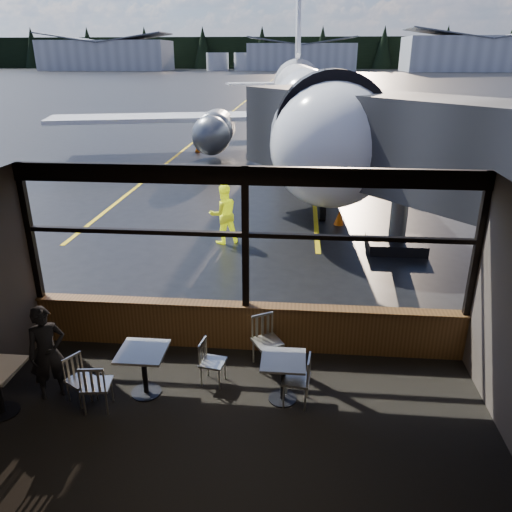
# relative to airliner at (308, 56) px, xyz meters

# --- Properties ---
(ground_plane) EXTENTS (520.00, 520.00, 0.00)m
(ground_plane) POSITION_rel_airliner_xyz_m (-1.13, 100.54, -5.16)
(ground_plane) COLOR black
(ground_plane) RESTS_ON ground
(carpet_floor) EXTENTS (8.00, 6.00, 0.01)m
(carpet_floor) POSITION_rel_airliner_xyz_m (-1.13, -22.46, -5.15)
(carpet_floor) COLOR black
(carpet_floor) RESTS_ON ground
(ceiling) EXTENTS (8.00, 6.00, 0.04)m
(ceiling) POSITION_rel_airliner_xyz_m (-1.13, -22.46, -1.66)
(ceiling) COLOR #38332D
(ceiling) RESTS_ON ground
(window_sill) EXTENTS (8.00, 0.28, 0.90)m
(window_sill) POSITION_rel_airliner_xyz_m (-1.13, -19.46, -4.71)
(window_sill) COLOR #56361A
(window_sill) RESTS_ON ground
(window_header) EXTENTS (8.00, 0.18, 0.30)m
(window_header) POSITION_rel_airliner_xyz_m (-1.13, -19.46, -1.81)
(window_header) COLOR black
(window_header) RESTS_ON ground
(mullion_left) EXTENTS (0.12, 0.12, 2.60)m
(mullion_left) POSITION_rel_airliner_xyz_m (-5.08, -19.46, -2.96)
(mullion_left) COLOR black
(mullion_left) RESTS_ON ground
(mullion_centre) EXTENTS (0.12, 0.12, 2.60)m
(mullion_centre) POSITION_rel_airliner_xyz_m (-1.13, -19.46, -2.96)
(mullion_centre) COLOR black
(mullion_centre) RESTS_ON ground
(mullion_right) EXTENTS (0.12, 0.12, 2.60)m
(mullion_right) POSITION_rel_airliner_xyz_m (2.82, -19.46, -2.96)
(mullion_right) COLOR black
(mullion_right) RESTS_ON ground
(window_transom) EXTENTS (8.00, 0.10, 0.08)m
(window_transom) POSITION_rel_airliner_xyz_m (-1.13, -19.46, -2.86)
(window_transom) COLOR black
(window_transom) RESTS_ON ground
(airliner) EXTENTS (29.80, 35.13, 10.31)m
(airliner) POSITION_rel_airliner_xyz_m (0.00, 0.00, 0.00)
(airliner) COLOR white
(airliner) RESTS_ON ground_plane
(jet_bridge) EXTENTS (9.67, 11.81, 5.16)m
(jet_bridge) POSITION_rel_airliner_xyz_m (2.47, -13.96, -2.58)
(jet_bridge) COLOR #2F2F31
(jet_bridge) RESTS_ON ground_plane
(cafe_table_near) EXTENTS (0.70, 0.70, 0.77)m
(cafe_table_near) POSITION_rel_airliner_xyz_m (-0.38, -20.95, -4.77)
(cafe_table_near) COLOR gray
(cafe_table_near) RESTS_ON carpet_floor
(cafe_table_mid) EXTENTS (0.75, 0.75, 0.83)m
(cafe_table_mid) POSITION_rel_airliner_xyz_m (-2.64, -20.98, -4.74)
(cafe_table_mid) COLOR gray
(cafe_table_mid) RESTS_ON carpet_floor
(chair_near_e) EXTENTS (0.53, 0.53, 0.89)m
(chair_near_e) POSITION_rel_airliner_xyz_m (-0.17, -21.01, -4.71)
(chair_near_e) COLOR #B8B2A6
(chair_near_e) RESTS_ON carpet_floor
(chair_near_w) EXTENTS (0.51, 0.51, 0.82)m
(chair_near_w) POSITION_rel_airliner_xyz_m (-1.57, -20.61, -4.75)
(chair_near_w) COLOR beige
(chair_near_w) RESTS_ON carpet_floor
(chair_near_n) EXTENTS (0.72, 0.72, 0.97)m
(chair_near_n) POSITION_rel_airliner_xyz_m (-0.70, -20.01, -4.67)
(chair_near_n) COLOR #ACA89C
(chair_near_n) RESTS_ON carpet_floor
(chair_mid_s) EXTENTS (0.54, 0.54, 0.89)m
(chair_mid_s) POSITION_rel_airliner_xyz_m (-3.26, -21.43, -4.71)
(chair_mid_s) COLOR #BBB6A8
(chair_mid_s) RESTS_ON carpet_floor
(chair_mid_w) EXTENTS (0.60, 0.60, 0.80)m
(chair_mid_w) POSITION_rel_airliner_xyz_m (-3.59, -21.26, -4.76)
(chair_mid_w) COLOR #BCB6AA
(chair_mid_w) RESTS_ON carpet_floor
(passenger) EXTENTS (0.70, 0.65, 1.61)m
(passenger) POSITION_rel_airliner_xyz_m (-4.14, -21.15, -4.35)
(passenger) COLOR black
(passenger) RESTS_ON carpet_floor
(ground_crew) EXTENTS (1.06, 0.98, 1.76)m
(ground_crew) POSITION_rel_airliner_xyz_m (-2.42, -13.75, -4.27)
(ground_crew) COLOR #BFF219
(ground_crew) RESTS_ON ground_plane
(cone_nose) EXTENTS (0.33, 0.33, 0.46)m
(cone_nose) POSITION_rel_airliner_xyz_m (1.11, -11.74, -4.92)
(cone_nose) COLOR #DD4906
(cone_nose) RESTS_ON ground_plane
(cone_wing) EXTENTS (0.35, 0.35, 0.48)m
(cone_wing) POSITION_rel_airliner_xyz_m (-6.16, 0.95, -4.91)
(cone_wing) COLOR #EA5B07
(cone_wing) RESTS_ON ground_plane
(hangar_left) EXTENTS (45.00, 18.00, 11.00)m
(hangar_left) POSITION_rel_airliner_xyz_m (-71.13, 160.54, 0.34)
(hangar_left) COLOR silver
(hangar_left) RESTS_ON ground_plane
(hangar_mid) EXTENTS (38.00, 15.00, 10.00)m
(hangar_mid) POSITION_rel_airliner_xyz_m (-1.13, 165.54, -0.16)
(hangar_mid) COLOR silver
(hangar_mid) RESTS_ON ground_plane
(hangar_right) EXTENTS (50.00, 20.00, 12.00)m
(hangar_right) POSITION_rel_airliner_xyz_m (58.87, 158.54, 0.84)
(hangar_right) COLOR silver
(hangar_right) RESTS_ON ground_plane
(fuel_tank_a) EXTENTS (8.00, 8.00, 6.00)m
(fuel_tank_a) POSITION_rel_airliner_xyz_m (-31.13, 162.54, -2.16)
(fuel_tank_a) COLOR silver
(fuel_tank_a) RESTS_ON ground_plane
(fuel_tank_b) EXTENTS (8.00, 8.00, 6.00)m
(fuel_tank_b) POSITION_rel_airliner_xyz_m (-21.13, 162.54, -2.16)
(fuel_tank_b) COLOR silver
(fuel_tank_b) RESTS_ON ground_plane
(fuel_tank_c) EXTENTS (8.00, 8.00, 6.00)m
(fuel_tank_c) POSITION_rel_airliner_xyz_m (-11.13, 162.54, -2.16)
(fuel_tank_c) COLOR silver
(fuel_tank_c) RESTS_ON ground_plane
(treeline) EXTENTS (360.00, 3.00, 12.00)m
(treeline) POSITION_rel_airliner_xyz_m (-1.13, 190.54, 0.84)
(treeline) COLOR black
(treeline) RESTS_ON ground_plane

